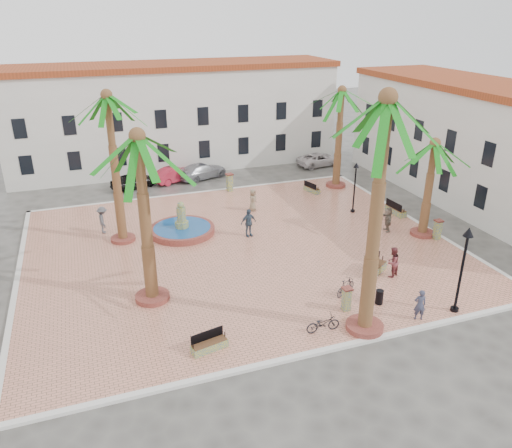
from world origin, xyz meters
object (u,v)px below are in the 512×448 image
object	(u,v)px
cyclist_b	(393,262)
car_red	(176,174)
bench_s	(209,345)
bollard_n	(230,182)
bollard_e	(438,229)
cyclist_a	(420,305)
bench_se	(375,268)
pedestrian_north	(103,220)
palm_s	(385,125)
lamppost_s	(464,256)
bicycle_a	(323,323)
pedestrian_fountain_a	(253,200)
bollard_se	(347,299)
palm_nw	(108,111)
bench_ne	(312,189)
palm_sw	(139,157)
litter_bin	(379,297)
car_black	(133,181)
lamppost_e	(355,179)
pedestrian_east	(388,219)
palm_e	(433,156)
bicycle_b	(346,287)
car_white	(319,159)
pedestrian_fountain_b	(248,223)
bench_e	(395,210)
fountain	(182,229)
car_silver	(202,171)
palm_ne	(341,101)

from	to	relation	value
cyclist_b	car_red	distance (m)	22.56
bench_s	bollard_n	xyz separation A→B (m)	(6.89, 19.72, 0.52)
bollard_e	cyclist_a	size ratio (longest dim) A/B	0.83
bench_se	pedestrian_north	bearing A→B (deg)	109.35
palm_s	lamppost_s	world-z (taller)	palm_s
bicycle_a	pedestrian_fountain_a	distance (m)	15.55
palm_s	car_red	size ratio (longest dim) A/B	2.73
bollard_se	palm_nw	bearing A→B (deg)	128.55
bollard_n	lamppost_s	bearing A→B (deg)	-75.48
bollard_n	bench_ne	bearing A→B (deg)	-21.60
palm_sw	litter_bin	size ratio (longest dim) A/B	11.69
pedestrian_fountain_a	car_black	size ratio (longest dim) A/B	0.43
lamppost_e	pedestrian_east	bearing A→B (deg)	-83.55
palm_e	lamppost_s	world-z (taller)	palm_e
bollard_n	bicycle_b	distance (m)	17.63
bicycle_b	palm_sw	bearing A→B (deg)	46.40
lamppost_s	bench_se	bearing A→B (deg)	109.08
palm_e	car_red	size ratio (longest dim) A/B	1.61
bicycle_a	bollard_n	bearing A→B (deg)	-1.86
bench_se	car_red	bearing A→B (deg)	76.89
bollard_e	pedestrian_fountain_a	xyz separation A→B (m)	(-9.65, 8.76, 0.13)
lamppost_s	car_white	distance (m)	25.95
bench_s	lamppost_e	xyz separation A→B (m)	(14.14, 12.24, 2.32)
pedestrian_fountain_b	pedestrian_north	world-z (taller)	pedestrian_fountain_b
bench_e	car_black	distance (m)	21.45
fountain	palm_e	world-z (taller)	palm_e
fountain	litter_bin	size ratio (longest dim) A/B	5.64
bench_s	pedestrian_east	world-z (taller)	pedestrian_east
car_white	lamppost_e	bearing A→B (deg)	156.47
bench_ne	car_black	bearing A→B (deg)	50.81
palm_e	pedestrian_fountain_b	world-z (taller)	palm_e
pedestrian_fountain_a	car_black	xyz separation A→B (m)	(-7.67, 8.55, -0.33)
palm_sw	car_silver	world-z (taller)	palm_sw
palm_ne	car_black	size ratio (longest dim) A/B	2.18
pedestrian_east	car_red	distance (m)	19.29
car_red	bicycle_a	bearing A→B (deg)	162.80
bollard_n	car_red	world-z (taller)	bollard_n
palm_sw	fountain	bearing A→B (deg)	67.57
bollard_n	bench_s	bearing A→B (deg)	-109.27
bench_s	bench_se	size ratio (longest dim) A/B	0.93
fountain	bollard_se	xyz separation A→B (m)	(5.75, -11.93, 0.35)
palm_s	bollard_e	bearing A→B (deg)	36.54
palm_nw	pedestrian_fountain_b	xyz separation A→B (m)	(7.89, -2.08, -7.38)
bench_ne	cyclist_a	world-z (taller)	cyclist_a
pedestrian_north	litter_bin	bearing A→B (deg)	-140.48
bicycle_a	palm_nw	bearing A→B (deg)	32.72
bollard_e	car_white	size ratio (longest dim) A/B	0.30
car_white	palm_ne	bearing A→B (deg)	157.28
cyclist_b	car_black	size ratio (longest dim) A/B	0.46
palm_s	litter_bin	world-z (taller)	palm_s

